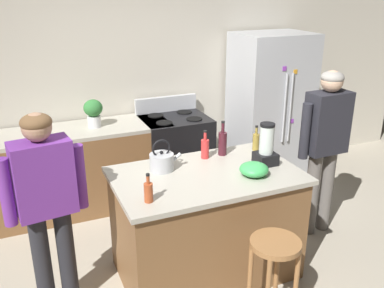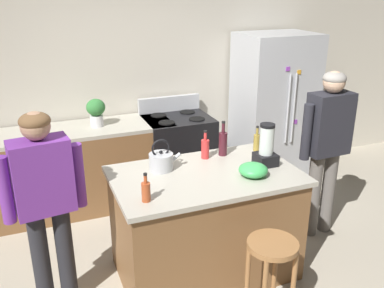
{
  "view_description": "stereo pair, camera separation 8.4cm",
  "coord_description": "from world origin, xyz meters",
  "px_view_note": "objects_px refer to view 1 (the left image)",
  "views": [
    {
      "loc": [
        -1.33,
        -2.83,
        2.38
      ],
      "look_at": [
        0.0,
        0.3,
        1.09
      ],
      "focal_mm": 39.67,
      "sensor_mm": 36.0,
      "label": 1
    },
    {
      "loc": [
        -1.26,
        -2.86,
        2.38
      ],
      "look_at": [
        0.0,
        0.3,
        1.09
      ],
      "focal_mm": 39.67,
      "sensor_mm": 36.0,
      "label": 2
    }
  ],
  "objects_px": {
    "refrigerator": "(270,108)",
    "stove_range": "(175,154)",
    "bar_stool": "(274,261)",
    "bottle_soda": "(205,148)",
    "bottle_cooking_sauce": "(148,192)",
    "bottle_vinegar": "(256,141)",
    "bottle_wine": "(223,142)",
    "blender_appliance": "(266,147)",
    "tea_kettle": "(162,161)",
    "kitchen_island": "(206,223)",
    "person_by_sink_right": "(325,138)",
    "person_by_island_left": "(46,198)",
    "potted_plant": "(93,111)",
    "mixing_bowl": "(254,169)"
  },
  "relations": [
    {
      "from": "bottle_vinegar",
      "to": "person_by_sink_right",
      "type": "bearing_deg",
      "value": -11.72
    },
    {
      "from": "stove_range",
      "to": "bar_stool",
      "type": "relative_size",
      "value": 1.58
    },
    {
      "from": "bottle_vinegar",
      "to": "bottle_soda",
      "type": "xyz_separation_m",
      "value": [
        -0.51,
        0.01,
        0.01
      ]
    },
    {
      "from": "bottle_soda",
      "to": "potted_plant",
      "type": "bearing_deg",
      "value": 120.21
    },
    {
      "from": "blender_appliance",
      "to": "bottle_soda",
      "type": "relative_size",
      "value": 1.42
    },
    {
      "from": "blender_appliance",
      "to": "bottle_soda",
      "type": "distance_m",
      "value": 0.53
    },
    {
      "from": "bar_stool",
      "to": "blender_appliance",
      "type": "relative_size",
      "value": 1.94
    },
    {
      "from": "kitchen_island",
      "to": "bottle_vinegar",
      "type": "height_order",
      "value": "bottle_vinegar"
    },
    {
      "from": "bottle_soda",
      "to": "bottle_wine",
      "type": "relative_size",
      "value": 0.81
    },
    {
      "from": "kitchen_island",
      "to": "mixing_bowl",
      "type": "height_order",
      "value": "mixing_bowl"
    },
    {
      "from": "refrigerator",
      "to": "stove_range",
      "type": "distance_m",
      "value": 1.34
    },
    {
      "from": "stove_range",
      "to": "potted_plant",
      "type": "height_order",
      "value": "potted_plant"
    },
    {
      "from": "bottle_wine",
      "to": "kitchen_island",
      "type": "bearing_deg",
      "value": -134.11
    },
    {
      "from": "potted_plant",
      "to": "bottle_soda",
      "type": "height_order",
      "value": "potted_plant"
    },
    {
      "from": "bar_stool",
      "to": "bottle_soda",
      "type": "xyz_separation_m",
      "value": [
        -0.06,
        1.05,
        0.49
      ]
    },
    {
      "from": "potted_plant",
      "to": "mixing_bowl",
      "type": "distance_m",
      "value": 1.97
    },
    {
      "from": "stove_range",
      "to": "tea_kettle",
      "type": "xyz_separation_m",
      "value": [
        -0.61,
        -1.32,
        0.54
      ]
    },
    {
      "from": "person_by_sink_right",
      "to": "bar_stool",
      "type": "height_order",
      "value": "person_by_sink_right"
    },
    {
      "from": "kitchen_island",
      "to": "person_by_sink_right",
      "type": "relative_size",
      "value": 0.92
    },
    {
      "from": "bottle_cooking_sauce",
      "to": "bottle_vinegar",
      "type": "bearing_deg",
      "value": 24.87
    },
    {
      "from": "bar_stool",
      "to": "bottle_vinegar",
      "type": "relative_size",
      "value": 2.99
    },
    {
      "from": "kitchen_island",
      "to": "refrigerator",
      "type": "distance_m",
      "value": 2.22
    },
    {
      "from": "person_by_island_left",
      "to": "bottle_cooking_sauce",
      "type": "relative_size",
      "value": 7.34
    },
    {
      "from": "mixing_bowl",
      "to": "tea_kettle",
      "type": "xyz_separation_m",
      "value": [
        -0.64,
        0.39,
        0.03
      ]
    },
    {
      "from": "blender_appliance",
      "to": "tea_kettle",
      "type": "xyz_separation_m",
      "value": [
        -0.85,
        0.23,
        -0.08
      ]
    },
    {
      "from": "bar_stool",
      "to": "person_by_sink_right",
      "type": "bearing_deg",
      "value": 38.6
    },
    {
      "from": "bottle_cooking_sauce",
      "to": "bottle_soda",
      "type": "bearing_deg",
      "value": 39.17
    },
    {
      "from": "person_by_sink_right",
      "to": "potted_plant",
      "type": "relative_size",
      "value": 5.5
    },
    {
      "from": "bar_stool",
      "to": "bottle_cooking_sauce",
      "type": "height_order",
      "value": "bottle_cooking_sauce"
    },
    {
      "from": "kitchen_island",
      "to": "bottle_soda",
      "type": "distance_m",
      "value": 0.65
    },
    {
      "from": "bar_stool",
      "to": "person_by_island_left",
      "type": "bearing_deg",
      "value": 151.19
    },
    {
      "from": "person_by_island_left",
      "to": "potted_plant",
      "type": "height_order",
      "value": "person_by_island_left"
    },
    {
      "from": "kitchen_island",
      "to": "bottle_soda",
      "type": "height_order",
      "value": "bottle_soda"
    },
    {
      "from": "person_by_island_left",
      "to": "tea_kettle",
      "type": "relative_size",
      "value": 5.76
    },
    {
      "from": "bar_stool",
      "to": "refrigerator",
      "type": "bearing_deg",
      "value": 58.37
    },
    {
      "from": "refrigerator",
      "to": "person_by_island_left",
      "type": "height_order",
      "value": "refrigerator"
    },
    {
      "from": "stove_range",
      "to": "bottle_wine",
      "type": "relative_size",
      "value": 3.53
    },
    {
      "from": "person_by_sink_right",
      "to": "blender_appliance",
      "type": "xyz_separation_m",
      "value": [
        -0.77,
        -0.17,
        0.09
      ]
    },
    {
      "from": "stove_range",
      "to": "person_by_island_left",
      "type": "distance_m",
      "value": 2.2
    },
    {
      "from": "blender_appliance",
      "to": "tea_kettle",
      "type": "relative_size",
      "value": 1.32
    },
    {
      "from": "bar_stool",
      "to": "bottle_wine",
      "type": "bearing_deg",
      "value": 83.75
    },
    {
      "from": "refrigerator",
      "to": "bar_stool",
      "type": "height_order",
      "value": "refrigerator"
    },
    {
      "from": "bottle_soda",
      "to": "kitchen_island",
      "type": "bearing_deg",
      "value": -112.48
    },
    {
      "from": "blender_appliance",
      "to": "bottle_vinegar",
      "type": "height_order",
      "value": "blender_appliance"
    },
    {
      "from": "tea_kettle",
      "to": "bottle_vinegar",
      "type": "bearing_deg",
      "value": 5.0
    },
    {
      "from": "bottle_vinegar",
      "to": "stove_range",
      "type": "bearing_deg",
      "value": 104.97
    },
    {
      "from": "potted_plant",
      "to": "tea_kettle",
      "type": "distance_m",
      "value": 1.38
    },
    {
      "from": "refrigerator",
      "to": "mixing_bowl",
      "type": "distance_m",
      "value": 2.09
    },
    {
      "from": "bar_stool",
      "to": "mixing_bowl",
      "type": "relative_size",
      "value": 3.0
    },
    {
      "from": "bottle_wine",
      "to": "person_by_sink_right",
      "type": "bearing_deg",
      "value": -8.95
    }
  ]
}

